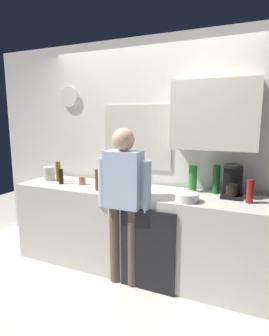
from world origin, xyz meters
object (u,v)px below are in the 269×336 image
storage_canister (49,173)px  person_at_sink (124,194)px  mixing_bowl (187,197)px  bottle_green_wine (216,179)px  bottle_dark_sauce (61,176)px  bottle_red_vinegar (250,191)px  bottle_amber_beer (98,180)px  cup_blue_mug (137,181)px  cup_terracotta_mug (82,181)px  bottle_clear_soda (193,179)px  bottle_olive_oil (58,171)px  coffee_maker (233,183)px

storage_canister → person_at_sink: bearing=-15.1°
mixing_bowl → bottle_green_wine: bearing=62.6°
storage_canister → bottle_dark_sauce: bearing=-21.5°
bottle_red_vinegar → bottle_amber_beer: bearing=-174.0°
cup_blue_mug → cup_terracotta_mug: (-0.61, -0.23, -0.00)m
bottle_clear_soda → bottle_dark_sauce: bearing=-170.1°
bottle_olive_oil → mixing_bowl: size_ratio=1.14×
bottle_clear_soda → bottle_olive_oil: bearing=-174.1°
bottle_red_vinegar → person_at_sink: size_ratio=0.14×
cup_blue_mug → storage_canister: size_ratio=0.59×
bottle_dark_sauce → cup_terracotta_mug: bearing=17.4°
bottle_dark_sauce → bottle_red_vinegar: 2.08m
cup_terracotta_mug → bottle_green_wine: bearing=8.3°
cup_terracotta_mug → person_at_sink: (0.69, -0.30, -0.02)m
coffee_maker → person_at_sink: size_ratio=0.21×
bottle_amber_beer → person_at_sink: person_at_sink is taller
bottle_olive_oil → storage_canister: size_ratio=1.47×
bottle_amber_beer → bottle_olive_oil: (-0.67, 0.18, 0.01)m
bottle_dark_sauce → bottle_green_wine: (1.75, 0.30, 0.06)m
bottle_amber_beer → cup_terracotta_mug: bottle_amber_beer is taller
cup_terracotta_mug → storage_canister: storage_canister is taller
bottle_dark_sauce → mixing_bowl: bottle_dark_sauce is taller
coffee_maker → bottle_amber_beer: 1.39m
coffee_maker → person_at_sink: 1.08m
bottle_red_vinegar → bottle_olive_oil: bearing=179.5°
cup_blue_mug → mixing_bowl: 0.80m
bottle_amber_beer → cup_terracotta_mug: size_ratio=2.50×
bottle_olive_oil → bottle_green_wine: (1.86, 0.20, 0.02)m
storage_canister → person_at_sink: 1.25m
bottle_dark_sauce → cup_terracotta_mug: size_ratio=1.96×
cup_terracotta_mug → mixing_bowl: bearing=-8.0°
bottle_amber_beer → bottle_green_wine: (1.19, 0.38, 0.03)m
bottle_olive_oil → storage_canister: 0.16m
bottle_clear_soda → bottle_green_wine: bottle_green_wine is taller
bottle_amber_beer → cup_blue_mug: bottle_amber_beer is taller
coffee_maker → cup_blue_mug: coffee_maker is taller
bottle_red_vinegar → bottle_green_wine: bearing=146.3°
bottle_clear_soda → bottle_green_wine: (0.24, 0.03, 0.01)m
coffee_maker → mixing_bowl: bearing=-139.2°
bottle_green_wine → storage_canister: bearing=-174.6°
bottle_dark_sauce → coffee_maker: bearing=6.4°
bottle_amber_beer → bottle_dark_sauce: 0.56m
person_at_sink → cup_terracotta_mug: bearing=148.0°
coffee_maker → bottle_dark_sauce: bearing=-173.6°
coffee_maker → mixing_bowl: 0.50m
bottle_olive_oil → mixing_bowl: 1.67m
bottle_dark_sauce → bottle_green_wine: bottle_green_wine is taller
coffee_maker → cup_terracotta_mug: (-1.67, -0.14, -0.10)m
bottle_amber_beer → bottle_olive_oil: 0.70m
person_at_sink → bottle_olive_oil: bearing=154.4°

